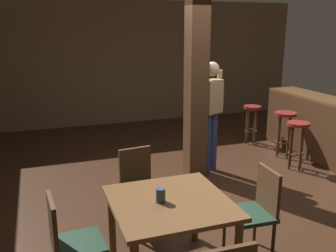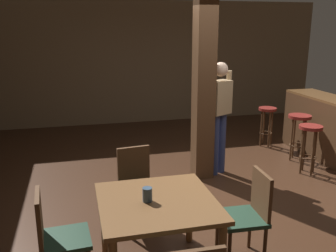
{
  "view_description": "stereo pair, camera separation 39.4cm",
  "coord_description": "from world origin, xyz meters",
  "px_view_note": "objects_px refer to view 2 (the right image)",
  "views": [
    {
      "loc": [
        -2.31,
        -4.06,
        2.22
      ],
      "look_at": [
        -0.89,
        -0.07,
        1.09
      ],
      "focal_mm": 40.0,
      "sensor_mm": 36.0,
      "label": 1
    },
    {
      "loc": [
        -1.94,
        -4.17,
        2.22
      ],
      "look_at": [
        -0.89,
        -0.07,
        1.09
      ],
      "focal_mm": 40.0,
      "sensor_mm": 36.0,
      "label": 2
    }
  ],
  "objects_px": {
    "bar_stool_near": "(310,138)",
    "bar_stool_far": "(267,118)",
    "bar_counter": "(327,129)",
    "bar_stool_mid": "(299,126)",
    "napkin_cup": "(147,195)",
    "dining_table": "(157,212)",
    "standing_person": "(219,110)",
    "chair_north": "(137,183)",
    "chair_west": "(56,235)",
    "chair_east": "(249,212)"
  },
  "relations": [
    {
      "from": "chair_west",
      "to": "standing_person",
      "type": "bearing_deg",
      "value": 42.57
    },
    {
      "from": "chair_west",
      "to": "bar_counter",
      "type": "xyz_separation_m",
      "value": [
        4.34,
        2.27,
        0.03
      ]
    },
    {
      "from": "bar_stool_far",
      "to": "chair_east",
      "type": "bearing_deg",
      "value": -121.08
    },
    {
      "from": "napkin_cup",
      "to": "bar_stool_mid",
      "type": "height_order",
      "value": "napkin_cup"
    },
    {
      "from": "chair_east",
      "to": "bar_stool_far",
      "type": "height_order",
      "value": "chair_east"
    },
    {
      "from": "bar_stool_mid",
      "to": "chair_west",
      "type": "bearing_deg",
      "value": -148.56
    },
    {
      "from": "standing_person",
      "to": "bar_stool_near",
      "type": "distance_m",
      "value": 1.46
    },
    {
      "from": "dining_table",
      "to": "bar_counter",
      "type": "bearing_deg",
      "value": 33.69
    },
    {
      "from": "chair_east",
      "to": "napkin_cup",
      "type": "xyz_separation_m",
      "value": [
        -0.99,
        0.0,
        0.29
      ]
    },
    {
      "from": "dining_table",
      "to": "bar_stool_near",
      "type": "distance_m",
      "value": 3.34
    },
    {
      "from": "bar_stool_near",
      "to": "bar_stool_far",
      "type": "xyz_separation_m",
      "value": [
        0.05,
        1.42,
        -0.02
      ]
    },
    {
      "from": "dining_table",
      "to": "chair_north",
      "type": "xyz_separation_m",
      "value": [
        -0.03,
        0.94,
        -0.12
      ]
    },
    {
      "from": "napkin_cup",
      "to": "bar_stool_far",
      "type": "bearing_deg",
      "value": 47.79
    },
    {
      "from": "bar_stool_mid",
      "to": "bar_stool_near",
      "type": "bearing_deg",
      "value": -107.52
    },
    {
      "from": "dining_table",
      "to": "standing_person",
      "type": "relative_size",
      "value": 0.6
    },
    {
      "from": "chair_west",
      "to": "bar_stool_near",
      "type": "relative_size",
      "value": 1.16
    },
    {
      "from": "chair_north",
      "to": "bar_stool_near",
      "type": "relative_size",
      "value": 1.16
    },
    {
      "from": "bar_counter",
      "to": "bar_stool_mid",
      "type": "height_order",
      "value": "bar_counter"
    },
    {
      "from": "standing_person",
      "to": "bar_stool_near",
      "type": "relative_size",
      "value": 2.25
    },
    {
      "from": "chair_north",
      "to": "chair_west",
      "type": "xyz_separation_m",
      "value": [
        -0.85,
        -0.91,
        0.0
      ]
    },
    {
      "from": "chair_west",
      "to": "napkin_cup",
      "type": "bearing_deg",
      "value": -2.02
    },
    {
      "from": "chair_north",
      "to": "bar_counter",
      "type": "bearing_deg",
      "value": 21.36
    },
    {
      "from": "dining_table",
      "to": "standing_person",
      "type": "distance_m",
      "value": 2.63
    },
    {
      "from": "dining_table",
      "to": "chair_west",
      "type": "xyz_separation_m",
      "value": [
        -0.88,
        0.03,
        -0.12
      ]
    },
    {
      "from": "bar_counter",
      "to": "bar_stool_mid",
      "type": "xyz_separation_m",
      "value": [
        -0.47,
        0.09,
        0.06
      ]
    },
    {
      "from": "standing_person",
      "to": "bar_counter",
      "type": "relative_size",
      "value": 0.84
    },
    {
      "from": "chair_east",
      "to": "bar_counter",
      "type": "distance_m",
      "value": 3.44
    },
    {
      "from": "chair_east",
      "to": "standing_person",
      "type": "bearing_deg",
      "value": 75.86
    },
    {
      "from": "bar_stool_near",
      "to": "chair_west",
      "type": "bearing_deg",
      "value": -154.01
    },
    {
      "from": "dining_table",
      "to": "bar_stool_far",
      "type": "xyz_separation_m",
      "value": [
        2.86,
        3.25,
        -0.08
      ]
    },
    {
      "from": "dining_table",
      "to": "bar_stool_far",
      "type": "height_order",
      "value": "bar_stool_far"
    },
    {
      "from": "bar_stool_mid",
      "to": "bar_stool_far",
      "type": "relative_size",
      "value": 1.06
    },
    {
      "from": "chair_north",
      "to": "napkin_cup",
      "type": "height_order",
      "value": "chair_north"
    },
    {
      "from": "dining_table",
      "to": "napkin_cup",
      "type": "xyz_separation_m",
      "value": [
        -0.09,
        0.0,
        0.17
      ]
    },
    {
      "from": "bar_counter",
      "to": "bar_stool_far",
      "type": "height_order",
      "value": "bar_counter"
    },
    {
      "from": "chair_east",
      "to": "dining_table",
      "type": "bearing_deg",
      "value": -179.95
    },
    {
      "from": "standing_person",
      "to": "bar_stool_mid",
      "type": "bearing_deg",
      "value": 8.29
    },
    {
      "from": "chair_east",
      "to": "standing_person",
      "type": "relative_size",
      "value": 0.52
    },
    {
      "from": "napkin_cup",
      "to": "bar_stool_near",
      "type": "distance_m",
      "value": 3.42
    },
    {
      "from": "chair_west",
      "to": "bar_stool_far",
      "type": "relative_size",
      "value": 1.2
    },
    {
      "from": "dining_table",
      "to": "bar_stool_far",
      "type": "relative_size",
      "value": 1.38
    },
    {
      "from": "chair_north",
      "to": "bar_stool_near",
      "type": "height_order",
      "value": "chair_north"
    },
    {
      "from": "bar_counter",
      "to": "bar_stool_far",
      "type": "relative_size",
      "value": 2.76
    },
    {
      "from": "bar_stool_near",
      "to": "bar_stool_mid",
      "type": "height_order",
      "value": "bar_stool_mid"
    },
    {
      "from": "dining_table",
      "to": "bar_stool_near",
      "type": "relative_size",
      "value": 1.34
    },
    {
      "from": "chair_east",
      "to": "bar_stool_near",
      "type": "height_order",
      "value": "chair_east"
    },
    {
      "from": "bar_counter",
      "to": "bar_stool_mid",
      "type": "relative_size",
      "value": 2.59
    },
    {
      "from": "standing_person",
      "to": "bar_counter",
      "type": "height_order",
      "value": "standing_person"
    },
    {
      "from": "standing_person",
      "to": "napkin_cup",
      "type": "bearing_deg",
      "value": -125.29
    },
    {
      "from": "chair_west",
      "to": "bar_stool_mid",
      "type": "distance_m",
      "value": 4.53
    }
  ]
}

